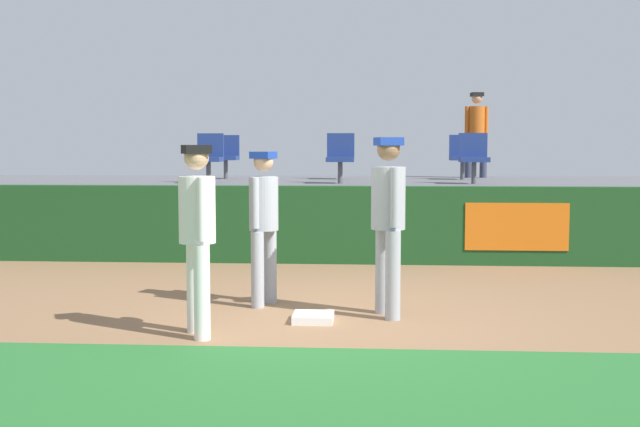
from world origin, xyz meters
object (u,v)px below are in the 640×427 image
seat_back_right (462,154)px  seat_back_left (226,154)px  player_coach_visitor (388,213)px  seat_back_center (340,154)px  first_base (313,317)px  player_runner_visitor (264,217)px  spectator_hooded (476,128)px  seat_front_right (474,155)px  player_fielder_home (198,226)px  seat_front_left (209,155)px  seat_front_center (340,155)px

seat_back_right → seat_back_left: bearing=-180.0°
player_coach_visitor → seat_back_center: seat_back_center is taller
first_base → seat_back_right: bearing=72.5°
player_runner_visitor → spectator_hooded: (3.24, 7.30, 1.14)m
spectator_hooded → seat_front_right: bearing=74.2°
player_fielder_home → seat_back_right: seat_back_right is taller
player_runner_visitor → seat_front_left: (-1.57, 4.62, 0.63)m
seat_front_left → seat_back_center: size_ratio=1.00×
seat_back_left → seat_back_right: same height
player_fielder_home → seat_back_center: 7.95m
seat_front_right → spectator_hooded: spectator_hooded is taller
seat_front_right → player_runner_visitor: bearing=-121.7°
first_base → spectator_hooded: size_ratio=0.24×
player_coach_visitor → player_fielder_home: bearing=-79.0°
player_runner_visitor → spectator_hooded: spectator_hooded is taller
player_fielder_home → player_coach_visitor: player_coach_visitor is taller
seat_back_right → seat_front_right: bearing=-90.6°
player_runner_visitor → seat_back_center: seat_back_center is taller
seat_front_left → seat_front_right: size_ratio=1.00×
seat_front_right → seat_front_left: bearing=-180.0°
seat_front_right → seat_back_center: bearing=141.7°
player_coach_visitor → seat_back_left: seat_back_left is taller
player_runner_visitor → seat_front_center: size_ratio=2.01×
player_coach_visitor → seat_front_right: seat_front_right is taller
first_base → seat_back_right: 7.72m
player_fielder_home → player_runner_visitor: (0.41, 1.44, -0.04)m
player_coach_visitor → spectator_hooded: (1.90, 7.79, 1.05)m
spectator_hooded → seat_front_left: bearing=21.6°
first_base → seat_front_right: (2.25, 5.41, 1.57)m
seat_back_left → seat_back_center: size_ratio=1.00×
player_coach_visitor → seat_back_center: bearing=169.0°
seat_back_left → spectator_hooded: spectator_hooded is taller
seat_back_right → seat_back_center: size_ratio=1.00×
player_fielder_home → spectator_hooded: spectator_hooded is taller
seat_back_left → seat_front_center: bearing=-38.4°
seat_back_left → seat_front_right: 4.82m
player_fielder_home → seat_front_center: 6.18m
player_runner_visitor → player_coach_visitor: size_ratio=0.92×
seat_back_right → seat_front_center: same height
seat_back_left → seat_back_right: 4.49m
player_fielder_home → player_coach_visitor: bearing=93.2°
seat_back_right → player_coach_visitor: bearing=-102.4°
first_base → spectator_hooded: 8.75m
spectator_hooded → player_coach_visitor: bearing=68.8°
player_fielder_home → seat_back_right: 8.54m
seat_front_center → spectator_hooded: 3.76m
player_coach_visitor → seat_back_right: seat_back_right is taller
first_base → seat_front_left: (-2.18, 5.41, 1.57)m
first_base → player_runner_visitor: size_ratio=0.24×
player_runner_visitor → seat_back_left: size_ratio=2.01×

